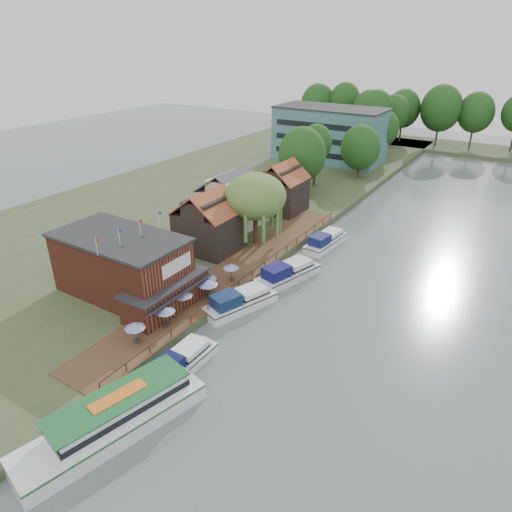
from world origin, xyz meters
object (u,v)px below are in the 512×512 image
Objects in this scene: pub at (135,269)px; swan at (119,394)px; cottage_a at (209,221)px; willow at (256,210)px; umbrella_3 at (208,289)px; cruiser_1 at (240,299)px; hotel_block at (329,134)px; umbrella_4 at (207,284)px; umbrella_5 at (231,273)px; cruiser_2 at (288,271)px; tour_boat at (112,416)px; cottage_b at (232,197)px; umbrella_2 at (183,301)px; umbrella_0 at (136,333)px; cottage_c at (282,187)px; cruiser_0 at (180,360)px; umbrella_1 at (166,317)px; cruiser_3 at (326,239)px.

pub is 15.76m from swan.
willow is (4.50, 5.00, 0.96)m from cottage_a.
umbrella_3 is at bearing 28.92° from pub.
cruiser_1 is 23.37× the size of swan.
hotel_block is 2.95× the size of cottage_a.
cottage_a is 3.62× the size of umbrella_4.
umbrella_4 is 1.00× the size of umbrella_5.
tour_boat is (0.39, -29.28, 0.38)m from cruiser_2.
umbrella_4 is at bearing -152.72° from cruiser_1.
tour_boat is (16.29, -39.83, -3.56)m from cottage_b.
umbrella_3 is (11.21, -21.02, -2.96)m from cottage_b.
tour_boat is (20.29, -85.83, -5.46)m from hotel_block.
umbrella_2 is (2.90, -19.44, -3.93)m from willow.
umbrella_2 is at bearing -103.35° from umbrella_3.
umbrella_5 is (0.66, 15.23, 0.00)m from umbrella_0.
cruiser_1 is at bearing -74.17° from hotel_block.
umbrella_3 is (15.21, -67.02, -4.86)m from hotel_block.
umbrella_0 is 11.54m from umbrella_4.
swan is at bearing -51.09° from pub.
umbrella_0 is at bearing -83.55° from willow.
umbrella_2 is at bearing 4.99° from pub.
cottage_b is 1.13× the size of cottage_c.
umbrella_3 reaches higher than cruiser_0.
pub is 0.79× the size of hotel_block.
swan is at bearing -83.47° from umbrella_5.
umbrella_3 is at bearing -98.50° from cruiser_2.
cottage_a is 0.84× the size of cruiser_1.
cottage_a is (-1.00, 15.00, 0.60)m from pub.
cottage_c is 3.58× the size of umbrella_4.
hotel_block is 2.63× the size of cruiser_0.
cottage_b is at bearing 125.92° from tour_boat.
willow is at bearing 80.07° from pub.
cruiser_2 is (8.40, -5.55, -4.90)m from willow.
cottage_b is at bearing 111.59° from umbrella_1.
cruiser_3 is (4.50, 22.49, -1.08)m from umbrella_3.
swan is (3.10, -12.33, -2.07)m from umbrella_2.
cottage_c is at bearing 102.34° from umbrella_4.
umbrella_0 and umbrella_3 have the same top height.
cottage_b reaches higher than umbrella_3.
swan is (13.50, -36.77, -5.03)m from cottage_b.
willow is at bearing 48.01° from cottage_a.
umbrella_2 and umbrella_5 have the same top height.
cruiser_1 is at bearing -63.94° from willow.
hotel_block is at bearing 101.94° from swan.
cottage_b is at bearing 162.07° from cruiser_2.
umbrella_1 is 1.00× the size of umbrella_4.
cottage_c is (8.00, -37.00, -1.90)m from hotel_block.
swan is (17.50, -82.77, -6.93)m from hotel_block.
umbrella_0 is at bearing -93.88° from cruiser_3.
cruiser_1 is 20.50m from tour_boat.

